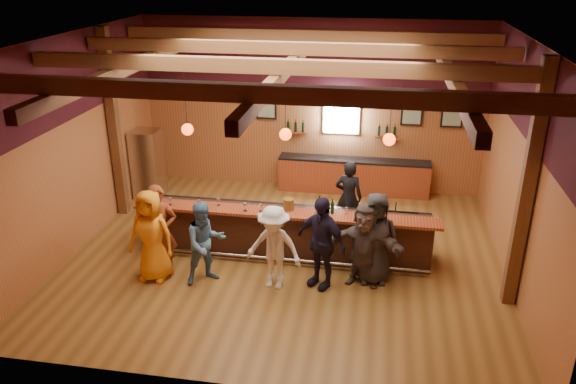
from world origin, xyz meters
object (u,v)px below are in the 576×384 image
object	(u,v)px
customer_white	(274,248)
ice_bucket	(289,204)
customer_orange	(151,236)
customer_redvest	(160,231)
customer_brown	(364,245)
customer_denim	(205,243)
bottle_a	(319,205)
bar_counter	(288,231)
customer_navy	(321,242)
stainless_fridge	(148,164)
back_bar_cabinet	(353,176)
customer_dark	(375,238)
bartender	(348,197)

from	to	relation	value
customer_white	ice_bucket	world-z (taller)	customer_white
customer_orange	customer_redvest	world-z (taller)	customer_redvest
customer_brown	ice_bucket	size ratio (longest dim) A/B	7.23
customer_redvest	customer_brown	distance (m)	3.98
customer_orange	customer_redvest	size ratio (longest dim) A/B	0.99
customer_white	ice_bucket	bearing A→B (deg)	96.30
customer_denim	bottle_a	size ratio (longest dim) A/B	4.88
bar_counter	bottle_a	world-z (taller)	bottle_a
customer_brown	customer_orange	bearing A→B (deg)	-166.13
customer_brown	bar_counter	bearing A→B (deg)	156.40
customer_navy	customer_orange	bearing A→B (deg)	-144.48
stainless_fridge	customer_brown	xyz separation A→B (m)	(5.76, -3.43, -0.05)
back_bar_cabinet	bottle_a	bearing A→B (deg)	-97.58
customer_dark	ice_bucket	bearing A→B (deg)	153.82
customer_dark	bartender	bearing A→B (deg)	101.05
customer_redvest	back_bar_cabinet	bearing A→B (deg)	37.96
back_bar_cabinet	bottle_a	distance (m)	3.85
customer_dark	customer_navy	bearing A→B (deg)	-167.91
back_bar_cabinet	ice_bucket	world-z (taller)	ice_bucket
customer_navy	customer_dark	size ratio (longest dim) A/B	1.00
customer_redvest	customer_white	bearing A→B (deg)	-18.42
bar_counter	customer_navy	size ratio (longest dim) A/B	3.39
customer_brown	customer_dark	xyz separation A→B (m)	(0.20, 0.14, 0.08)
stainless_fridge	customer_navy	distance (m)	6.14
customer_white	back_bar_cabinet	bearing A→B (deg)	86.53
customer_denim	customer_white	world-z (taller)	customer_white
customer_white	customer_brown	size ratio (longest dim) A/B	0.99
customer_dark	customer_white	bearing A→B (deg)	-170.49
customer_brown	back_bar_cabinet	bearing A→B (deg)	103.00
customer_dark	customer_brown	bearing A→B (deg)	-150.87
bar_counter	ice_bucket	xyz separation A→B (m)	(0.05, -0.19, 0.71)
stainless_fridge	customer_dark	size ratio (longest dim) A/B	0.97
stainless_fridge	customer_navy	size ratio (longest dim) A/B	0.97
customer_brown	bartender	world-z (taller)	bartender
customer_navy	bottle_a	distance (m)	1.06
back_bar_cabinet	stainless_fridge	xyz separation A→B (m)	(-5.30, -1.12, 0.42)
stainless_fridge	bottle_a	distance (m)	5.48
customer_redvest	customer_orange	bearing A→B (deg)	-136.37
bartender	bottle_a	xyz separation A→B (m)	(-0.51, -1.40, 0.38)
stainless_fridge	ice_bucket	distance (m)	4.95
stainless_fridge	customer_brown	bearing A→B (deg)	-30.79
bottle_a	customer_denim	bearing A→B (deg)	-149.42
customer_navy	customer_dark	bearing A→B (deg)	49.07
customer_denim	customer_brown	bearing A→B (deg)	-27.35
bar_counter	customer_brown	xyz separation A→B (m)	(1.64, -0.98, 0.33)
back_bar_cabinet	bottle_a	world-z (taller)	bottle_a
ice_bucket	bottle_a	size ratio (longest dim) A/B	0.68
stainless_fridge	customer_white	world-z (taller)	stainless_fridge
customer_denim	bartender	size ratio (longest dim) A/B	0.97
bar_counter	customer_brown	world-z (taller)	customer_brown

